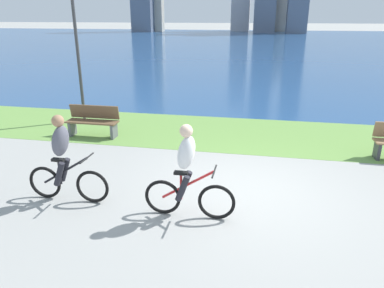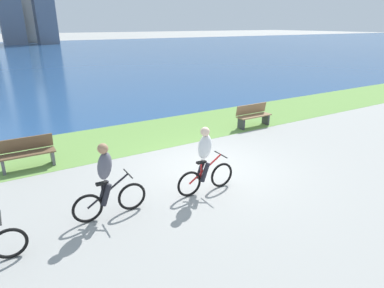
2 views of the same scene
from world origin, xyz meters
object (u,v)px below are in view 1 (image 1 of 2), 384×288
Objects in this scene: lamppost_tall at (76,39)px; cyclist_trailing at (64,159)px; bench_far_along_path at (93,121)px; cyclist_lead at (187,173)px.

cyclist_trailing is at bearing -66.42° from lamppost_tall.
cyclist_lead is at bearing -46.99° from bench_far_along_path.
cyclist_lead is 1.13× the size of bench_far_along_path.
bench_far_along_path is (-1.22, 3.72, -0.39)m from cyclist_trailing.
lamppost_tall is at bearing 131.11° from cyclist_lead.
cyclist_trailing is 0.41× the size of lamppost_tall.
lamppost_tall is at bearing 113.58° from cyclist_trailing.
lamppost_tall reaches higher than cyclist_lead.
lamppost_tall is (-2.25, 5.16, 1.82)m from cyclist_trailing.
cyclist_lead reaches higher than bench_far_along_path.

